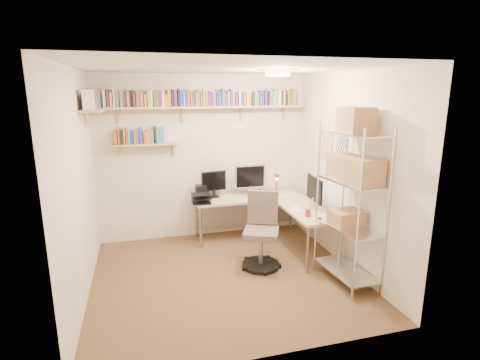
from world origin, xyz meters
name	(u,v)px	position (x,y,z in m)	size (l,w,h in m)	color
ground	(226,277)	(0.00, 0.00, 0.00)	(3.20, 3.20, 0.00)	#4F3322
room_shell	(225,154)	(0.00, 0.00, 1.55)	(3.24, 3.04, 2.52)	beige
wall_shelves	(174,107)	(-0.43, 1.29, 2.03)	(3.12, 1.09, 0.80)	tan
corner_desk	(256,201)	(0.69, 0.97, 0.65)	(1.75, 1.67, 1.14)	beige
office_chair	(262,236)	(0.53, 0.19, 0.41)	(0.57, 0.58, 0.98)	black
wire_rack	(353,174)	(1.36, -0.51, 1.34)	(0.47, 0.85, 2.08)	silver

